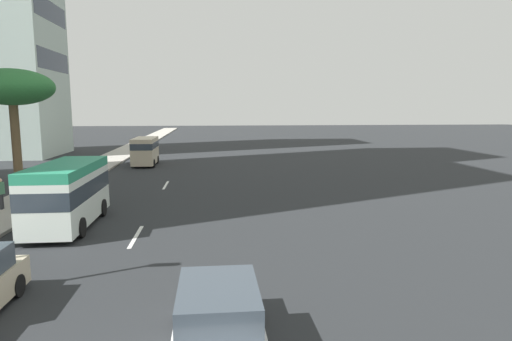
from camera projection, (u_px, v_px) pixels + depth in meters
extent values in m
plane|color=#26282B|center=(172.00, 175.00, 34.76)|extent=(198.00, 198.00, 0.00)
cube|color=#B2ADA3|center=(78.00, 176.00, 34.02)|extent=(162.00, 3.39, 0.15)
cube|color=silver|center=(136.00, 236.00, 18.14)|extent=(3.20, 0.16, 0.01)
cube|color=silver|center=(166.00, 185.00, 30.20)|extent=(3.20, 0.16, 0.01)
cylinder|color=black|center=(17.00, 286.00, 12.33)|extent=(0.64, 0.22, 0.64)
cube|color=beige|center=(145.00, 151.00, 40.51)|extent=(4.94, 1.91, 2.36)
cube|color=#2D3842|center=(145.00, 145.00, 40.44)|extent=(4.95, 1.92, 0.57)
cylinder|color=black|center=(153.00, 163.00, 39.29)|extent=(0.72, 0.24, 0.72)
cylinder|color=black|center=(133.00, 164.00, 39.11)|extent=(0.72, 0.24, 0.72)
cylinder|color=black|center=(157.00, 160.00, 42.21)|extent=(0.72, 0.24, 0.72)
cylinder|color=black|center=(138.00, 160.00, 42.02)|extent=(0.72, 0.24, 0.72)
cube|color=white|center=(218.00, 328.00, 9.45)|extent=(4.37, 1.82, 0.79)
cube|color=#38424C|center=(218.00, 301.00, 9.13)|extent=(2.40, 1.67, 0.65)
cylinder|color=black|center=(184.00, 312.00, 10.74)|extent=(0.64, 0.22, 0.64)
cylinder|color=black|center=(251.00, 309.00, 10.91)|extent=(0.64, 0.22, 0.64)
cube|color=silver|center=(68.00, 197.00, 19.52)|extent=(6.31, 2.14, 2.21)
cube|color=#268C66|center=(66.00, 168.00, 19.33)|extent=(6.31, 2.14, 0.42)
cube|color=#28333D|center=(67.00, 188.00, 19.46)|extent=(6.33, 2.14, 0.74)
cylinder|color=black|center=(81.00, 228.00, 17.95)|extent=(0.84, 0.26, 0.84)
cylinder|color=black|center=(29.00, 229.00, 17.74)|extent=(0.84, 0.26, 0.84)
cylinder|color=black|center=(102.00, 208.00, 21.55)|extent=(0.84, 0.26, 0.84)
cylinder|color=black|center=(60.00, 209.00, 21.35)|extent=(0.84, 0.26, 0.84)
cylinder|color=navy|center=(76.00, 173.00, 32.03)|extent=(0.14, 0.14, 0.78)
cylinder|color=navy|center=(77.00, 173.00, 32.19)|extent=(0.14, 0.14, 0.78)
cube|color=navy|center=(76.00, 164.00, 32.01)|extent=(0.38, 0.33, 0.62)
sphere|color=#9E7251|center=(76.00, 158.00, 31.95)|extent=(0.21, 0.21, 0.21)
cylinder|color=#333338|center=(1.00, 202.00, 22.32)|extent=(0.14, 0.14, 0.78)
cylinder|color=#333338|center=(2.00, 201.00, 22.47)|extent=(0.14, 0.14, 0.78)
cube|color=#4C8C66|center=(0.00, 188.00, 22.30)|extent=(0.38, 0.32, 0.62)
sphere|color=beige|center=(0.00, 180.00, 22.24)|extent=(0.21, 0.21, 0.21)
cylinder|color=brown|center=(17.00, 151.00, 23.92)|extent=(0.46, 0.46, 5.62)
ellipsoid|color=#2D7238|center=(12.00, 87.00, 23.43)|extent=(4.35, 4.35, 1.96)
cube|color=#2D3847|center=(54.00, 61.00, 48.01)|extent=(9.54, 0.08, 2.17)
cube|color=#2D3847|center=(50.00, 12.00, 47.27)|extent=(9.54, 0.08, 2.17)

